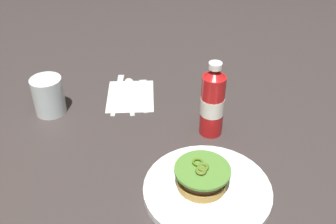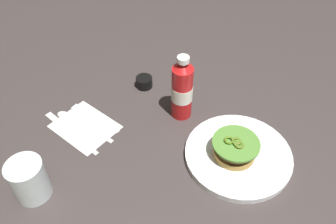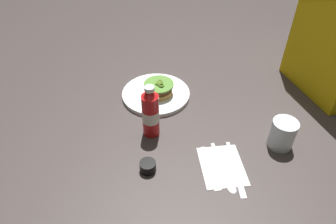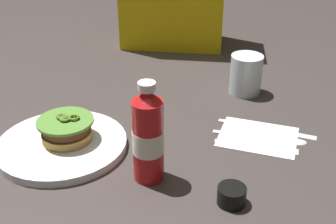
{
  "view_description": "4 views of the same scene",
  "coord_description": "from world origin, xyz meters",
  "views": [
    {
      "loc": [
        -0.67,
        0.15,
        0.62
      ],
      "look_at": [
        0.08,
        -0.04,
        0.06
      ],
      "focal_mm": 42.17,
      "sensor_mm": 36.0,
      "label": 1
    },
    {
      "loc": [
        -0.23,
        0.49,
        0.7
      ],
      "look_at": [
        0.08,
        -0.09,
        0.04
      ],
      "focal_mm": 37.02,
      "sensor_mm": 36.0,
      "label": 2
    },
    {
      "loc": [
        0.8,
        -0.32,
        0.75
      ],
      "look_at": [
        0.06,
        -0.08,
        0.08
      ],
      "focal_mm": 32.71,
      "sensor_mm": 36.0,
      "label": 3
    },
    {
      "loc": [
        0.18,
        -0.79,
        0.5
      ],
      "look_at": [
        0.08,
        -0.03,
        0.08
      ],
      "focal_mm": 46.47,
      "sensor_mm": 36.0,
      "label": 4
    }
  ],
  "objects": [
    {
      "name": "napkin",
      "position": [
        0.27,
        0.03,
        0.0
      ],
      "size": [
        0.19,
        0.16,
        0.0
      ],
      "primitive_type": "cube",
      "rotation": [
        0.0,
        0.0,
        -0.2
      ],
      "color": "white",
      "rests_on": "ground_plane"
    },
    {
      "name": "water_glass",
      "position": [
        0.25,
        0.25,
        0.05
      ],
      "size": [
        0.08,
        0.08,
        0.1
      ],
      "primitive_type": "cylinder",
      "color": "silver",
      "rests_on": "ground_plane"
    },
    {
      "name": "ketchup_bottle",
      "position": [
        0.06,
        -0.14,
        0.09
      ],
      "size": [
        0.06,
        0.06,
        0.2
      ],
      "color": "red",
      "rests_on": "ground_plane"
    },
    {
      "name": "butter_knife",
      "position": [
        0.31,
        0.06,
        0.0
      ],
      "size": [
        0.22,
        0.07,
        0.0
      ],
      "color": "silver",
      "rests_on": "napkin"
    },
    {
      "name": "ground_plane",
      "position": [
        0.0,
        0.0,
        0.0
      ],
      "size": [
        3.0,
        3.0,
        0.0
      ],
      "primitive_type": "plane",
      "color": "#372F2E"
    },
    {
      "name": "condiment_cup",
      "position": [
        0.21,
        -0.2,
        0.02
      ],
      "size": [
        0.05,
        0.05,
        0.03
      ],
      "primitive_type": "cylinder",
      "color": "black",
      "rests_on": "ground_plane"
    },
    {
      "name": "fork_utensil",
      "position": [
        0.28,
        -0.01,
        0.0
      ],
      "size": [
        0.17,
        0.04,
        0.0
      ],
      "color": "silver",
      "rests_on": "napkin"
    },
    {
      "name": "burger_sandwich",
      "position": [
        -0.13,
        -0.06,
        0.04
      ],
      "size": [
        0.12,
        0.12,
        0.05
      ],
      "color": "#B38741",
      "rests_on": "dinner_plate"
    },
    {
      "name": "dinner_plate",
      "position": [
        -0.13,
        -0.07,
        0.01
      ],
      "size": [
        0.27,
        0.27,
        0.02
      ],
      "primitive_type": "cylinder",
      "color": "white",
      "rests_on": "ground_plane"
    },
    {
      "name": "spoon_utensil",
      "position": [
        0.3,
        0.02,
        0.0
      ],
      "size": [
        0.2,
        0.04,
        0.0
      ],
      "color": "silver",
      "rests_on": "napkin"
    }
  ]
}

